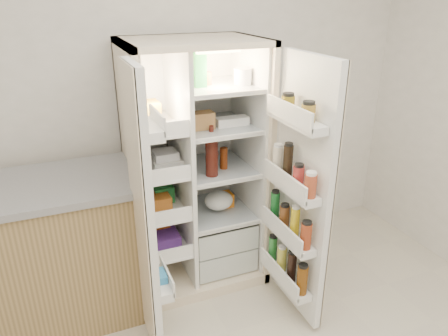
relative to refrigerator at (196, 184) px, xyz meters
name	(u,v)px	position (x,y,z in m)	size (l,w,h in m)	color
wall_back	(172,95)	(-0.06, 0.35, 0.60)	(4.00, 0.02, 2.70)	white
refrigerator	(196,184)	(0.00, 0.00, 0.00)	(0.92, 0.70, 1.80)	beige
freezer_door	(144,216)	(-0.51, -0.60, 0.15)	(0.15, 0.40, 1.72)	white
fridge_door	(300,196)	(0.47, -0.69, 0.13)	(0.17, 0.58, 1.72)	white
kitchen_counter	(38,254)	(-1.14, -0.13, -0.25)	(1.36, 0.73, 0.99)	#987A4C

